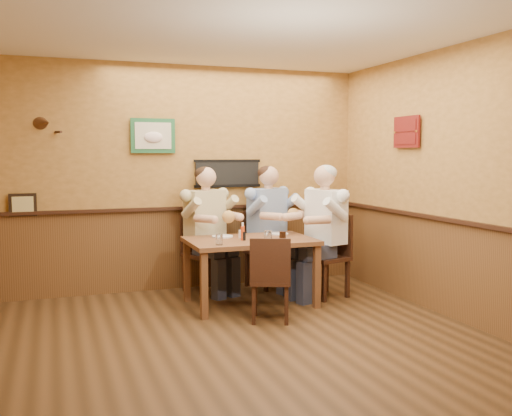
% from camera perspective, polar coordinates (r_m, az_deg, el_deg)
% --- Properties ---
extents(room, '(5.02, 5.03, 2.81)m').
position_cam_1_polar(room, '(4.96, -1.91, 5.29)').
color(room, '#34210F').
rests_on(room, ground).
extents(dining_table, '(1.40, 0.90, 0.75)m').
position_cam_1_polar(dining_table, '(6.42, -0.57, -3.91)').
color(dining_table, brown).
rests_on(dining_table, ground).
extents(chair_back_left, '(0.58, 0.58, 0.97)m').
position_cam_1_polar(chair_back_left, '(7.07, -5.11, -4.48)').
color(chair_back_left, '#341C10').
rests_on(chair_back_left, ground).
extents(chair_back_right, '(0.58, 0.58, 0.97)m').
position_cam_1_polar(chair_back_right, '(7.29, 1.12, -4.14)').
color(chair_back_right, '#341C10').
rests_on(chair_back_right, ground).
extents(chair_right_end, '(0.56, 0.56, 0.99)m').
position_cam_1_polar(chair_right_end, '(6.84, 6.97, -4.76)').
color(chair_right_end, '#341C10').
rests_on(chair_right_end, ground).
extents(chair_near_side, '(0.53, 0.53, 0.87)m').
position_cam_1_polar(chair_near_side, '(5.85, 1.46, -7.04)').
color(chair_near_side, '#341C10').
rests_on(chair_near_side, ground).
extents(diner_tan_shirt, '(0.83, 0.83, 1.39)m').
position_cam_1_polar(diner_tan_shirt, '(7.03, -5.12, -2.81)').
color(diner_tan_shirt, beige).
rests_on(diner_tan_shirt, ground).
extents(diner_blue_polo, '(0.83, 0.83, 1.39)m').
position_cam_1_polar(diner_blue_polo, '(7.26, 1.12, -2.51)').
color(diner_blue_polo, '#8097C1').
rests_on(diner_blue_polo, ground).
extents(diner_white_elder, '(0.80, 0.80, 1.41)m').
position_cam_1_polar(diner_white_elder, '(6.80, 6.99, -3.01)').
color(diner_white_elder, white).
rests_on(diner_white_elder, ground).
extents(water_glass_left, '(0.09, 0.09, 0.11)m').
position_cam_1_polar(water_glass_left, '(5.98, -3.70, -3.16)').
color(water_glass_left, white).
rests_on(water_glass_left, dining_table).
extents(water_glass_mid, '(0.10, 0.10, 0.13)m').
position_cam_1_polar(water_glass_mid, '(6.10, 1.21, -2.89)').
color(water_glass_mid, silver).
rests_on(water_glass_mid, dining_table).
extents(cola_tumbler, '(0.09, 0.09, 0.10)m').
position_cam_1_polar(cola_tumbler, '(6.31, 2.68, -2.78)').
color(cola_tumbler, black).
rests_on(cola_tumbler, dining_table).
extents(hot_sauce_bottle, '(0.05, 0.05, 0.18)m').
position_cam_1_polar(hot_sauce_bottle, '(6.28, -1.34, -2.45)').
color(hot_sauce_bottle, '#C63E15').
rests_on(hot_sauce_bottle, dining_table).
extents(salt_shaker, '(0.05, 0.05, 0.09)m').
position_cam_1_polar(salt_shaker, '(6.44, -1.59, -2.63)').
color(salt_shaker, white).
rests_on(salt_shaker, dining_table).
extents(pepper_shaker, '(0.05, 0.05, 0.10)m').
position_cam_1_polar(pepper_shaker, '(6.28, -1.21, -2.82)').
color(pepper_shaker, black).
rests_on(pepper_shaker, dining_table).
extents(plate_far_left, '(0.27, 0.27, 0.02)m').
position_cam_1_polar(plate_far_left, '(6.54, -3.38, -2.85)').
color(plate_far_left, silver).
rests_on(plate_far_left, dining_table).
extents(plate_far_right, '(0.25, 0.25, 0.01)m').
position_cam_1_polar(plate_far_right, '(6.76, 2.31, -2.58)').
color(plate_far_right, silver).
rests_on(plate_far_right, dining_table).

